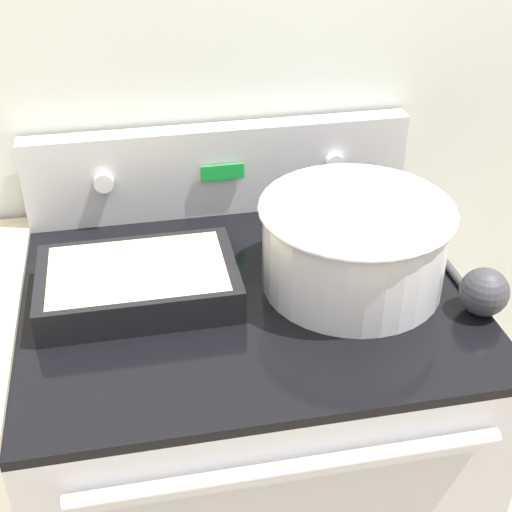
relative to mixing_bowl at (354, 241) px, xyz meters
name	(u,v)px	position (x,y,z in m)	size (l,w,h in m)	color
kitchen_wall	(213,69)	(-0.19, 0.38, 0.20)	(8.00, 0.05, 2.50)	silver
stove_range	(249,468)	(-0.19, 0.02, -0.57)	(0.81, 0.70, 0.96)	#BCBCC1
control_panel	(220,170)	(-0.19, 0.32, 0.01)	(0.81, 0.07, 0.19)	#BCBCC1
mixing_bowl	(354,241)	(0.00, 0.00, 0.00)	(0.35, 0.35, 0.16)	silver
casserole_dish	(138,281)	(-0.39, 0.03, -0.06)	(0.35, 0.22, 0.06)	black
ladle	(482,290)	(0.20, -0.12, -0.05)	(0.09, 0.28, 0.09)	#333338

